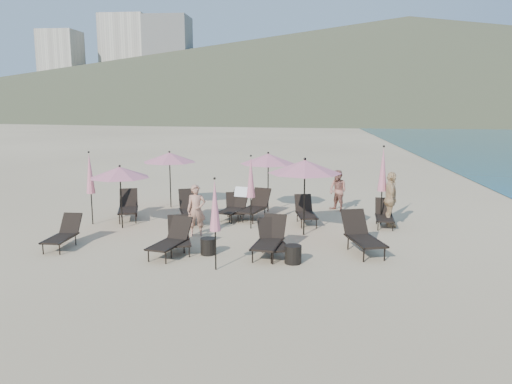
# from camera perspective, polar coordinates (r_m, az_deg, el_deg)

# --- Properties ---
(ground) EXTENTS (800.00, 800.00, 0.00)m
(ground) POSITION_cam_1_polar(r_m,az_deg,el_deg) (13.59, 0.41, -7.16)
(ground) COLOR #D6BA8C
(ground) RESTS_ON ground
(volcanic_headland) EXTENTS (690.00, 690.00, 55.00)m
(volcanic_headland) POSITION_cam_1_polar(r_m,az_deg,el_deg) (324.04, 18.78, 13.45)
(volcanic_headland) COLOR brown
(volcanic_headland) RESTS_ON ground
(hotel_skyline) EXTENTS (109.00, 82.00, 55.00)m
(hotel_skyline) POSITION_cam_1_polar(r_m,az_deg,el_deg) (300.23, -13.04, 13.59)
(hotel_skyline) COLOR beige
(hotel_skyline) RESTS_ON ground
(lounger_0) EXTENTS (0.59, 1.51, 0.87)m
(lounger_0) POSITION_cam_1_polar(r_m,az_deg,el_deg) (15.17, -21.16, -4.43)
(lounger_0) COLOR black
(lounger_0) RESTS_ON ground
(lounger_1) EXTENTS (0.97, 1.71, 0.93)m
(lounger_1) POSITION_cam_1_polar(r_m,az_deg,el_deg) (13.65, -9.67, -5.34)
(lounger_1) COLOR black
(lounger_1) RESTS_ON ground
(lounger_2) EXTENTS (0.99, 1.62, 0.87)m
(lounger_2) POSITION_cam_1_polar(r_m,az_deg,el_deg) (14.06, -8.81, -4.97)
(lounger_2) COLOR black
(lounger_2) RESTS_ON ground
(lounger_3) EXTENTS (0.90, 1.78, 0.98)m
(lounger_3) POSITION_cam_1_polar(r_m,az_deg,el_deg) (13.47, 1.58, -5.31)
(lounger_3) COLOR black
(lounger_3) RESTS_ON ground
(lounger_4) EXTENTS (1.06, 1.65, 0.89)m
(lounger_4) POSITION_cam_1_polar(r_m,az_deg,el_deg) (13.47, 1.97, -5.48)
(lounger_4) COLOR black
(lounger_4) RESTS_ON ground
(lounger_5) EXTENTS (1.17, 1.94, 1.05)m
(lounger_5) POSITION_cam_1_polar(r_m,az_deg,el_deg) (14.00, 12.02, -4.79)
(lounger_5) COLOR black
(lounger_5) RESTS_ON ground
(lounger_6) EXTENTS (1.13, 1.81, 0.98)m
(lounger_6) POSITION_cam_1_polar(r_m,az_deg,el_deg) (18.23, -14.39, -1.56)
(lounger_6) COLOR black
(lounger_6) RESTS_ON ground
(lounger_7) EXTENTS (1.25, 1.95, 1.05)m
(lounger_7) POSITION_cam_1_polar(r_m,az_deg,el_deg) (17.29, -7.49, -1.84)
(lounger_7) COLOR black
(lounger_7) RESTS_ON ground
(lounger_8) EXTENTS (0.86, 1.56, 0.85)m
(lounger_8) POSITION_cam_1_polar(r_m,az_deg,el_deg) (17.73, -2.46, -1.78)
(lounger_8) COLOR black
(lounger_8) RESTS_ON ground
(lounger_9) EXTENTS (1.04, 1.75, 1.03)m
(lounger_9) POSITION_cam_1_polar(r_m,az_deg,el_deg) (17.77, -2.42, -1.43)
(lounger_9) COLOR black
(lounger_9) RESTS_ON ground
(lounger_10) EXTENTS (0.84, 1.64, 0.90)m
(lounger_10) POSITION_cam_1_polar(r_m,az_deg,el_deg) (17.07, 5.68, -2.19)
(lounger_10) COLOR black
(lounger_10) RESTS_ON ground
(lounger_11) EXTENTS (0.68, 1.51, 0.85)m
(lounger_11) POSITION_cam_1_polar(r_m,az_deg,el_deg) (17.17, 14.45, -2.48)
(lounger_11) COLOR black
(lounger_11) RESTS_ON ground
(lounger_12) EXTENTS (1.15, 1.85, 0.99)m
(lounger_12) POSITION_cam_1_polar(r_m,az_deg,el_deg) (17.69, -0.13, -1.56)
(lounger_12) COLOR black
(lounger_12) RESTS_ON ground
(umbrella_open_0) EXTENTS (1.94, 1.94, 2.09)m
(umbrella_open_0) POSITION_cam_1_polar(r_m,az_deg,el_deg) (16.66, -15.29, 2.19)
(umbrella_open_0) COLOR black
(umbrella_open_0) RESTS_ON ground
(umbrella_open_1) EXTENTS (2.25, 2.25, 2.42)m
(umbrella_open_1) POSITION_cam_1_polar(r_m,az_deg,el_deg) (15.23, 5.60, 2.90)
(umbrella_open_1) COLOR black
(umbrella_open_1) RESTS_ON ground
(umbrella_open_2) EXTENTS (2.08, 2.08, 2.24)m
(umbrella_open_2) POSITION_cam_1_polar(r_m,az_deg,el_deg) (19.69, -9.86, 3.92)
(umbrella_open_2) COLOR black
(umbrella_open_2) RESTS_ON ground
(umbrella_open_3) EXTENTS (2.12, 2.12, 2.28)m
(umbrella_open_3) POSITION_cam_1_polar(r_m,az_deg,el_deg) (18.55, 1.40, 3.81)
(umbrella_open_3) COLOR black
(umbrella_open_3) RESTS_ON ground
(umbrella_closed_0) EXTENTS (0.27, 0.27, 2.30)m
(umbrella_closed_0) POSITION_cam_1_polar(r_m,az_deg,el_deg) (12.02, -4.72, -1.60)
(umbrella_closed_0) COLOR black
(umbrella_closed_0) RESTS_ON ground
(umbrella_closed_1) EXTENTS (0.31, 0.31, 2.68)m
(umbrella_closed_1) POSITION_cam_1_polar(r_m,az_deg,el_deg) (17.11, 14.30, 2.48)
(umbrella_closed_1) COLOR black
(umbrella_closed_1) RESTS_ON ground
(umbrella_closed_2) EXTENTS (0.29, 0.29, 2.48)m
(umbrella_closed_2) POSITION_cam_1_polar(r_m,az_deg,el_deg) (17.53, -18.45, 1.99)
(umbrella_closed_2) COLOR black
(umbrella_closed_2) RESTS_ON ground
(umbrella_closed_3) EXTENTS (0.28, 0.28, 2.42)m
(umbrella_closed_3) POSITION_cam_1_polar(r_m,az_deg,el_deg) (16.05, -0.60, 1.67)
(umbrella_closed_3) COLOR black
(umbrella_closed_3) RESTS_ON ground
(side_table_0) EXTENTS (0.42, 0.42, 0.45)m
(side_table_0) POSITION_cam_1_polar(r_m,az_deg,el_deg) (13.62, -5.48, -6.19)
(side_table_0) COLOR black
(side_table_0) RESTS_ON ground
(side_table_1) EXTENTS (0.43, 0.43, 0.47)m
(side_table_1) POSITION_cam_1_polar(r_m,az_deg,el_deg) (12.85, 4.26, -7.12)
(side_table_1) COLOR black
(side_table_1) RESTS_ON ground
(beachgoer_a) EXTENTS (0.66, 0.51, 1.59)m
(beachgoer_a) POSITION_cam_1_polar(r_m,az_deg,el_deg) (15.45, -6.84, -2.08)
(beachgoer_a) COLOR tan
(beachgoer_a) RESTS_ON ground
(beachgoer_b) EXTENTS (0.95, 0.96, 1.56)m
(beachgoer_b) POSITION_cam_1_polar(r_m,az_deg,el_deg) (19.17, 9.33, 0.16)
(beachgoer_b) COLOR #A06352
(beachgoer_b) RESTS_ON ground
(beachgoer_c) EXTENTS (0.51, 1.10, 1.83)m
(beachgoer_c) POSITION_cam_1_polar(r_m,az_deg,el_deg) (17.02, 15.12, -0.83)
(beachgoer_c) COLOR tan
(beachgoer_c) RESTS_ON ground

